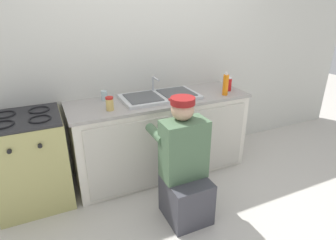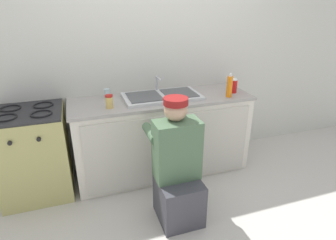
% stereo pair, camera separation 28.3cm
% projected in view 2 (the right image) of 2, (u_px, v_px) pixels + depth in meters
% --- Properties ---
extents(ground_plane, '(12.00, 12.00, 0.00)m').
position_uv_depth(ground_plane, '(171.00, 183.00, 3.02)').
color(ground_plane, beige).
extents(back_wall, '(6.00, 0.10, 2.50)m').
position_uv_depth(back_wall, '(152.00, 55.00, 3.10)').
color(back_wall, silver).
rests_on(back_wall, ground_plane).
extents(counter_cabinet, '(1.87, 0.62, 0.84)m').
position_uv_depth(counter_cabinet, '(163.00, 137.00, 3.11)').
color(counter_cabinet, silver).
rests_on(counter_cabinet, ground_plane).
extents(countertop, '(1.91, 0.62, 0.03)m').
position_uv_depth(countertop, '(162.00, 99.00, 2.94)').
color(countertop, '#9E9993').
rests_on(countertop, counter_cabinet).
extents(sink_double_basin, '(0.80, 0.44, 0.19)m').
position_uv_depth(sink_double_basin, '(162.00, 96.00, 2.93)').
color(sink_double_basin, silver).
rests_on(sink_double_basin, countertop).
extents(stove_range, '(0.63, 0.62, 0.89)m').
position_uv_depth(stove_range, '(34.00, 153.00, 2.73)').
color(stove_range, tan).
rests_on(stove_range, ground_plane).
extents(plumber_person, '(0.42, 0.61, 1.10)m').
position_uv_depth(plumber_person, '(177.00, 172.00, 2.40)').
color(plumber_person, '#3F3F47').
rests_on(plumber_person, ground_plane).
extents(condiment_jar, '(0.07, 0.07, 0.13)m').
position_uv_depth(condiment_jar, '(109.00, 102.00, 2.63)').
color(condiment_jar, '#DBB760').
rests_on(condiment_jar, countertop).
extents(soap_bottle_orange, '(0.06, 0.06, 0.25)m').
position_uv_depth(soap_bottle_orange, '(229.00, 86.00, 2.92)').
color(soap_bottle_orange, orange).
rests_on(soap_bottle_orange, countertop).
extents(water_glass, '(0.06, 0.06, 0.10)m').
position_uv_depth(water_glass, '(107.00, 94.00, 2.90)').
color(water_glass, '#ADC6CC').
rests_on(water_glass, countertop).
extents(soda_cup_red, '(0.08, 0.08, 0.15)m').
position_uv_depth(soda_cup_red, '(233.00, 86.00, 3.08)').
color(soda_cup_red, red).
rests_on(soda_cup_red, countertop).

